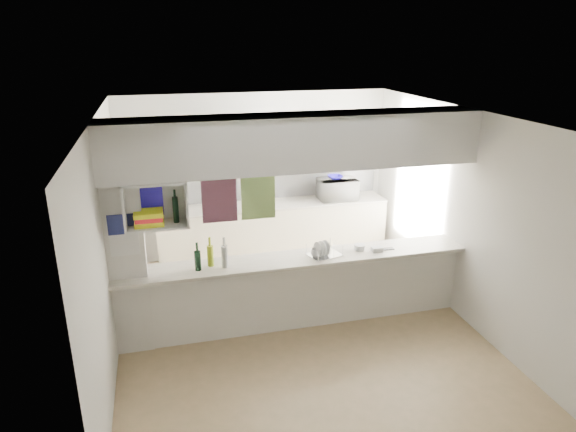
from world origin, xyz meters
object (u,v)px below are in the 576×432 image
object	(u,v)px
microwave	(337,189)
wine_bottles	(212,257)
dish_rack	(324,249)
bowl	(335,177)

from	to	relation	value
microwave	wine_bottles	xyz separation A→B (m)	(-2.24, -2.08, -0.03)
microwave	wine_bottles	world-z (taller)	wine_bottles
dish_rack	wine_bottles	xyz separation A→B (m)	(-1.33, -0.00, 0.05)
microwave	dish_rack	world-z (taller)	microwave
microwave	bowl	world-z (taller)	bowl
dish_rack	bowl	bearing A→B (deg)	51.09
microwave	bowl	bearing A→B (deg)	-19.14
microwave	wine_bottles	size ratio (longest dim) A/B	1.61
bowl	dish_rack	distance (m)	2.28
bowl	dish_rack	size ratio (longest dim) A/B	0.55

